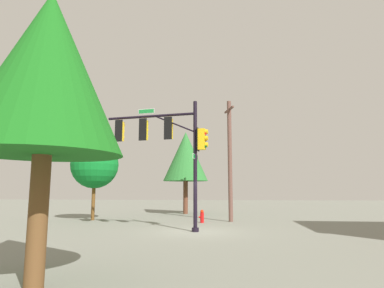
{
  "coord_description": "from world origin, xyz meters",
  "views": [
    {
      "loc": [
        -1.8,
        16.81,
        2.03
      ],
      "look_at": [
        0.18,
        -0.1,
        4.48
      ],
      "focal_mm": 30.62,
      "sensor_mm": 36.0,
      "label": 1
    }
  ],
  "objects_px": {
    "signal_pole_assembly": "(167,140)",
    "tree_near": "(48,72)",
    "tree_mid": "(95,165)",
    "fire_hydrant": "(202,216)",
    "utility_pole": "(230,158)",
    "tree_far": "(186,157)"
  },
  "relations": [
    {
      "from": "signal_pole_assembly",
      "to": "tree_near",
      "type": "distance_m",
      "value": 10.37
    },
    {
      "from": "tree_mid",
      "to": "tree_near",
      "type": "bearing_deg",
      "value": 109.43
    },
    {
      "from": "fire_hydrant",
      "to": "tree_mid",
      "type": "relative_size",
      "value": 0.15
    },
    {
      "from": "signal_pole_assembly",
      "to": "tree_near",
      "type": "xyz_separation_m",
      "value": [
        0.74,
        10.34,
        -0.04
      ]
    },
    {
      "from": "signal_pole_assembly",
      "to": "tree_near",
      "type": "relative_size",
      "value": 1.01
    },
    {
      "from": "utility_pole",
      "to": "tree_far",
      "type": "xyz_separation_m",
      "value": [
        4.05,
        -7.19,
        0.91
      ]
    },
    {
      "from": "fire_hydrant",
      "to": "tree_mid",
      "type": "distance_m",
      "value": 8.64
    },
    {
      "from": "signal_pole_assembly",
      "to": "tree_mid",
      "type": "relative_size",
      "value": 1.21
    },
    {
      "from": "tree_mid",
      "to": "signal_pole_assembly",
      "type": "bearing_deg",
      "value": 138.98
    },
    {
      "from": "tree_mid",
      "to": "tree_far",
      "type": "bearing_deg",
      "value": -128.28
    },
    {
      "from": "signal_pole_assembly",
      "to": "fire_hydrant",
      "type": "height_order",
      "value": "signal_pole_assembly"
    },
    {
      "from": "utility_pole",
      "to": "tree_near",
      "type": "height_order",
      "value": "utility_pole"
    },
    {
      "from": "fire_hydrant",
      "to": "tree_near",
      "type": "relative_size",
      "value": 0.12
    },
    {
      "from": "tree_mid",
      "to": "tree_far",
      "type": "height_order",
      "value": "tree_far"
    },
    {
      "from": "tree_near",
      "to": "tree_mid",
      "type": "distance_m",
      "value": 16.83
    },
    {
      "from": "tree_mid",
      "to": "utility_pole",
      "type": "bearing_deg",
      "value": 179.73
    },
    {
      "from": "tree_far",
      "to": "fire_hydrant",
      "type": "bearing_deg",
      "value": 105.02
    },
    {
      "from": "tree_mid",
      "to": "tree_far",
      "type": "relative_size",
      "value": 0.75
    },
    {
      "from": "utility_pole",
      "to": "tree_near",
      "type": "relative_size",
      "value": 1.24
    },
    {
      "from": "tree_far",
      "to": "utility_pole",
      "type": "bearing_deg",
      "value": 119.41
    },
    {
      "from": "tree_mid",
      "to": "tree_far",
      "type": "xyz_separation_m",
      "value": [
        -5.64,
        -7.15,
        1.3
      ]
    },
    {
      "from": "utility_pole",
      "to": "tree_near",
      "type": "xyz_separation_m",
      "value": [
        4.1,
        15.8,
        0.46
      ]
    }
  ]
}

